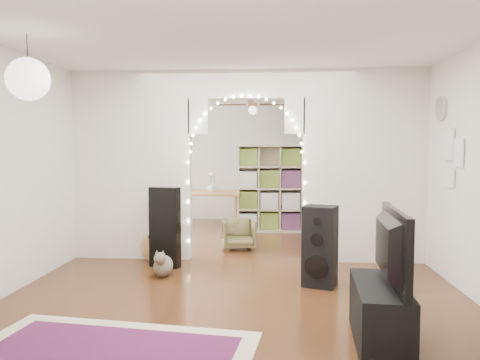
# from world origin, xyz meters

# --- Properties ---
(floor) EXTENTS (7.50, 7.50, 0.00)m
(floor) POSITION_xyz_m (0.00, 0.00, 0.00)
(floor) COLOR black
(floor) RESTS_ON ground
(ceiling) EXTENTS (5.00, 7.50, 0.02)m
(ceiling) POSITION_xyz_m (0.00, 0.00, 2.70)
(ceiling) COLOR white
(ceiling) RESTS_ON wall_back
(wall_back) EXTENTS (5.00, 0.02, 2.70)m
(wall_back) POSITION_xyz_m (0.00, 3.75, 1.35)
(wall_back) COLOR silver
(wall_back) RESTS_ON floor
(wall_front) EXTENTS (5.00, 0.02, 2.70)m
(wall_front) POSITION_xyz_m (0.00, -3.75, 1.35)
(wall_front) COLOR silver
(wall_front) RESTS_ON floor
(wall_left) EXTENTS (0.02, 7.50, 2.70)m
(wall_left) POSITION_xyz_m (-2.50, 0.00, 1.35)
(wall_left) COLOR silver
(wall_left) RESTS_ON floor
(wall_right) EXTENTS (0.02, 7.50, 2.70)m
(wall_right) POSITION_xyz_m (2.50, 0.00, 1.35)
(wall_right) COLOR silver
(wall_right) RESTS_ON floor
(divider_wall) EXTENTS (5.00, 0.20, 2.70)m
(divider_wall) POSITION_xyz_m (0.00, 0.00, 1.42)
(divider_wall) COLOR silver
(divider_wall) RESTS_ON floor
(fairy_lights) EXTENTS (1.64, 0.04, 1.60)m
(fairy_lights) POSITION_xyz_m (0.00, -0.13, 1.55)
(fairy_lights) COLOR #FFEABF
(fairy_lights) RESTS_ON divider_wall
(window) EXTENTS (0.04, 1.20, 1.40)m
(window) POSITION_xyz_m (-2.47, 1.80, 1.50)
(window) COLOR white
(window) RESTS_ON wall_left
(wall_clock) EXTENTS (0.03, 0.31, 0.31)m
(wall_clock) POSITION_xyz_m (2.48, -0.60, 2.10)
(wall_clock) COLOR white
(wall_clock) RESTS_ON wall_right
(picture_frames) EXTENTS (0.02, 0.50, 0.70)m
(picture_frames) POSITION_xyz_m (2.48, -1.00, 1.50)
(picture_frames) COLOR white
(picture_frames) RESTS_ON wall_right
(paper_lantern) EXTENTS (0.40, 0.40, 0.40)m
(paper_lantern) POSITION_xyz_m (-1.90, -2.40, 2.25)
(paper_lantern) COLOR white
(paper_lantern) RESTS_ON ceiling
(ceiling_fan) EXTENTS (1.10, 1.10, 0.30)m
(ceiling_fan) POSITION_xyz_m (0.00, 2.00, 2.40)
(ceiling_fan) COLOR #AF803A
(ceiling_fan) RESTS_ON ceiling
(guitar_case) EXTENTS (0.43, 0.24, 1.08)m
(guitar_case) POSITION_xyz_m (-1.07, -0.52, 0.54)
(guitar_case) COLOR black
(guitar_case) RESTS_ON floor
(acoustic_guitar) EXTENTS (0.36, 0.22, 0.86)m
(acoustic_guitar) POSITION_xyz_m (-1.31, -0.25, 0.38)
(acoustic_guitar) COLOR #B68A49
(acoustic_guitar) RESTS_ON floor
(tabby_cat) EXTENTS (0.24, 0.55, 0.36)m
(tabby_cat) POSITION_xyz_m (-0.98, -1.00, 0.15)
(tabby_cat) COLOR brown
(tabby_cat) RESTS_ON floor
(floor_speaker) EXTENTS (0.45, 0.41, 0.94)m
(floor_speaker) POSITION_xyz_m (0.93, -1.25, 0.47)
(floor_speaker) COLOR black
(floor_speaker) RESTS_ON floor
(media_console) EXTENTS (0.47, 1.03, 0.50)m
(media_console) POSITION_xyz_m (1.27, -2.85, 0.25)
(media_console) COLOR black
(media_console) RESTS_ON floor
(tv) EXTENTS (0.22, 1.08, 0.62)m
(tv) POSITION_xyz_m (1.27, -2.85, 0.81)
(tv) COLOR black
(tv) RESTS_ON media_console
(bookcase) EXTENTS (1.65, 0.50, 1.67)m
(bookcase) POSITION_xyz_m (0.52, 2.30, 0.83)
(bookcase) COLOR beige
(bookcase) RESTS_ON floor
(dining_table) EXTENTS (1.26, 0.90, 0.76)m
(dining_table) POSITION_xyz_m (-0.81, 2.34, 0.68)
(dining_table) COLOR brown
(dining_table) RESTS_ON floor
(flower_vase) EXTENTS (0.20, 0.20, 0.19)m
(flower_vase) POSITION_xyz_m (-0.81, 2.34, 0.85)
(flower_vase) COLOR white
(flower_vase) RESTS_ON dining_table
(dining_chair_left) EXTENTS (0.65, 0.66, 0.51)m
(dining_chair_left) POSITION_xyz_m (0.35, 2.62, 0.26)
(dining_chair_left) COLOR brown
(dining_chair_left) RESTS_ON floor
(dining_chair_right) EXTENTS (0.59, 0.60, 0.47)m
(dining_chair_right) POSITION_xyz_m (-0.16, 0.68, 0.23)
(dining_chair_right) COLOR brown
(dining_chair_right) RESTS_ON floor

